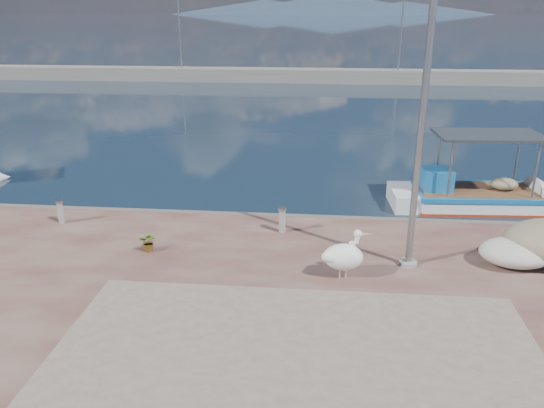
{
  "coord_description": "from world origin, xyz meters",
  "views": [
    {
      "loc": [
        1.33,
        -10.03,
        6.44
      ],
      "look_at": [
        0.0,
        3.8,
        1.3
      ],
      "focal_mm": 35.0,
      "sensor_mm": 36.0,
      "label": 1
    }
  ],
  "objects": [
    {
      "name": "lamp_post",
      "position": [
        3.54,
        2.01,
        3.8
      ],
      "size": [
        0.44,
        0.96,
        7.0
      ],
      "color": "gray",
      "rests_on": "quay"
    },
    {
      "name": "bollard_far",
      "position": [
        -6.23,
        3.78,
        0.88
      ],
      "size": [
        0.23,
        0.23,
        0.69
      ],
      "color": "gray",
      "rests_on": "quay"
    },
    {
      "name": "potted_plant",
      "position": [
        -3.05,
        2.14,
        0.75
      ],
      "size": [
        0.46,
        0.4,
        0.5
      ],
      "primitive_type": "imported",
      "rotation": [
        0.0,
        0.0,
        0.02
      ],
      "color": "#33722D",
      "rests_on": "quay"
    },
    {
      "name": "mountains",
      "position": [
        4.39,
        650.0,
        9.51
      ],
      "size": [
        370.0,
        280.0,
        22.0
      ],
      "color": "#28384C",
      "rests_on": "ground"
    },
    {
      "name": "net_pile_d",
      "position": [
        6.15,
        2.23,
        0.83
      ],
      "size": [
        1.74,
        1.31,
        0.65
      ],
      "primitive_type": "ellipsoid",
      "color": "silver",
      "rests_on": "quay"
    },
    {
      "name": "ground",
      "position": [
        0.0,
        0.0,
        0.0
      ],
      "size": [
        1400.0,
        1400.0,
        0.0
      ],
      "primitive_type": "plane",
      "color": "#162635",
      "rests_on": "ground"
    },
    {
      "name": "bollard_near",
      "position": [
        0.3,
        3.69,
        0.9
      ],
      "size": [
        0.24,
        0.24,
        0.74
      ],
      "color": "gray",
      "rests_on": "quay"
    },
    {
      "name": "pelican",
      "position": [
        1.94,
        1.16,
        1.06
      ],
      "size": [
        1.24,
        0.84,
        1.18
      ],
      "rotation": [
        0.0,
        0.0,
        0.37
      ],
      "color": "tan",
      "rests_on": "quay"
    },
    {
      "name": "quay_patch",
      "position": [
        1.0,
        -3.0,
        0.5
      ],
      "size": [
        9.0,
        7.0,
        0.01
      ],
      "primitive_type": "cube",
      "color": "gray",
      "rests_on": "quay"
    },
    {
      "name": "boat_right",
      "position": [
        6.76,
        7.74,
        0.23
      ],
      "size": [
        6.32,
        2.39,
        2.99
      ],
      "rotation": [
        0.0,
        0.0,
        0.06
      ],
      "color": "white",
      "rests_on": "ground"
    },
    {
      "name": "breakwater",
      "position": [
        -0.0,
        40.0,
        0.6
      ],
      "size": [
        120.0,
        2.2,
        7.5
      ],
      "color": "gray",
      "rests_on": "ground"
    }
  ]
}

